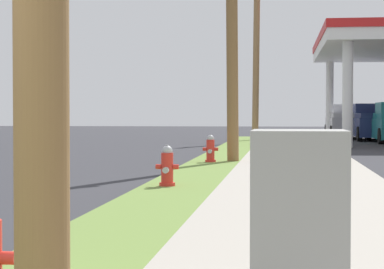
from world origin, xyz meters
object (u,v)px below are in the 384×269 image
fire_hydrant_third (210,150)px  utility_cabinet (299,244)px  truck_navy_at_far_bay (373,123)px  truck_silver_at_forecourt (346,122)px  utility_pole_background (256,52)px  utility_pole_midground (232,11)px  fire_hydrant_second (167,168)px

fire_hydrant_third → utility_cabinet: (2.04, -15.97, 0.24)m
fire_hydrant_third → truck_navy_at_far_bay: 22.21m
utility_cabinet → truck_silver_at_forecourt: 40.39m
utility_cabinet → truck_navy_at_far_bay: truck_navy_at_far_bay is taller
utility_pole_background → truck_silver_at_forecourt: (4.98, 6.59, -3.58)m
utility_pole_midground → utility_cabinet: size_ratio=6.63×
fire_hydrant_third → truck_navy_at_far_bay: (6.75, 21.16, 0.47)m
fire_hydrant_second → truck_silver_at_forecourt: size_ratio=0.14×
utility_cabinet → truck_silver_at_forecourt: (3.55, 40.23, 0.22)m
utility_pole_midground → utility_pole_background: utility_pole_background is taller
fire_hydrant_second → utility_pole_background: size_ratio=0.09×
utility_cabinet → fire_hydrant_second: bearing=103.4°
fire_hydrant_third → truck_silver_at_forecourt: 24.90m
fire_hydrant_second → fire_hydrant_third: same height
fire_hydrant_third → truck_navy_at_far_bay: truck_navy_at_far_bay is taller
utility_cabinet → utility_pole_midground: bearing=95.2°
fire_hydrant_third → truck_navy_at_far_bay: size_ratio=0.14×
utility_pole_midground → utility_pole_background: 17.18m
fire_hydrant_third → truck_silver_at_forecourt: truck_silver_at_forecourt is taller
truck_silver_at_forecourt → truck_navy_at_far_bay: (1.16, -3.11, 0.00)m
utility_pole_background → truck_navy_at_far_bay: (6.14, 3.49, -3.58)m
utility_pole_midground → fire_hydrant_third: bearing=-138.0°
fire_hydrant_third → utility_pole_midground: (0.54, 0.49, 3.81)m
truck_navy_at_far_bay → utility_cabinet: bearing=-97.2°
fire_hydrant_third → utility_pole_background: size_ratio=0.09×
fire_hydrant_second → truck_navy_at_far_bay: bearing=76.2°
fire_hydrant_second → utility_pole_background: bearing=88.3°
utility_pole_background → utility_cabinet: 33.89m
utility_pole_background → utility_cabinet: (1.43, -33.64, -3.81)m
utility_cabinet → truck_silver_at_forecourt: size_ratio=0.23×
fire_hydrant_second → utility_pole_midground: utility_pole_midground is taller
fire_hydrant_third → utility_pole_midground: utility_pole_midground is taller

